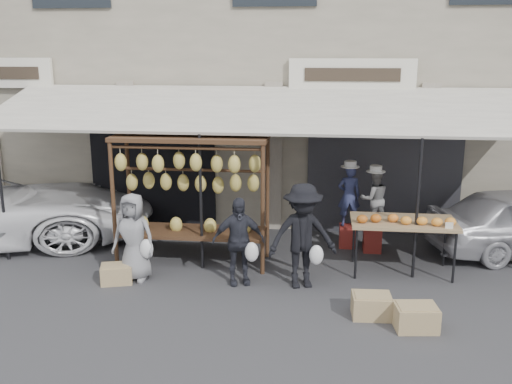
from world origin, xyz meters
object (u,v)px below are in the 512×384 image
at_px(customer_left, 134,237).
at_px(crate_near_a, 371,306).
at_px(vendor_right, 374,199).
at_px(customer_mid, 238,241).
at_px(banana_rack, 191,175).
at_px(produce_table, 404,223).
at_px(customer_right, 302,236).
at_px(crate_near_b, 416,317).
at_px(vendor_left, 349,196).
at_px(crate_far, 117,274).

relative_size(customer_left, crate_near_a, 2.69).
distance_m(vendor_right, customer_left, 4.31).
bearing_deg(customer_mid, banana_rack, 122.35).
height_order(produce_table, customer_right, customer_right).
xyz_separation_m(customer_left, crate_near_b, (4.25, -1.20, -0.55)).
bearing_deg(crate_near_b, banana_rack, 149.85).
xyz_separation_m(customer_mid, crate_near_b, (2.57, -1.24, -0.54)).
bearing_deg(crate_near_b, customer_mid, 154.21).
distance_m(vendor_left, crate_near_a, 2.99).
bearing_deg(customer_right, banana_rack, 141.61).
xyz_separation_m(produce_table, customer_right, (-1.63, -0.73, -0.04)).
height_order(banana_rack, customer_right, banana_rack).
bearing_deg(crate_far, customer_right, 3.65).
height_order(customer_mid, crate_near_b, customer_mid).
relative_size(customer_right, crate_near_b, 3.02).
height_order(customer_mid, crate_near_a, customer_mid).
xyz_separation_m(banana_rack, crate_far, (-1.03, -0.98, -1.42)).
xyz_separation_m(customer_left, customer_mid, (1.68, 0.04, -0.01)).
relative_size(vendor_left, customer_mid, 0.81).
distance_m(customer_mid, customer_right, 1.01).
bearing_deg(vendor_right, banana_rack, 5.20).
distance_m(vendor_right, crate_near_b, 3.11).
bearing_deg(customer_right, crate_near_a, -58.81).
height_order(banana_rack, customer_left, banana_rack).
xyz_separation_m(customer_mid, crate_near_a, (2.01, -0.94, -0.55)).
distance_m(vendor_left, customer_right, 2.09).
relative_size(vendor_right, customer_left, 0.75).
relative_size(vendor_right, crate_near_b, 1.97).
bearing_deg(customer_right, customer_left, 164.63).
bearing_deg(customer_mid, crate_near_b, -42.82).
bearing_deg(produce_table, banana_rack, 179.07).
bearing_deg(vendor_left, crate_far, 23.42).
xyz_separation_m(vendor_left, crate_far, (-3.72, -2.12, -0.85)).
xyz_separation_m(produce_table, vendor_left, (-0.84, 1.20, 0.12)).
height_order(produce_table, crate_near_b, produce_table).
bearing_deg(crate_near_b, produce_table, 88.16).
relative_size(vendor_right, customer_mid, 0.77).
xyz_separation_m(customer_right, crate_near_b, (1.56, -1.23, -0.67)).
relative_size(customer_left, customer_mid, 1.01).
bearing_deg(crate_far, customer_mid, 5.87).
relative_size(vendor_left, vendor_right, 1.06).
relative_size(customer_mid, crate_far, 2.92).
xyz_separation_m(customer_mid, customer_right, (1.01, -0.01, 0.12)).
bearing_deg(customer_left, vendor_left, 34.59).
height_order(vendor_left, customer_left, vendor_left).
relative_size(banana_rack, crate_far, 5.37).
bearing_deg(customer_mid, vendor_right, 20.86).
bearing_deg(customer_left, vendor_right, 29.55).
distance_m(customer_left, crate_far, 0.65).
height_order(vendor_right, customer_left, vendor_right).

